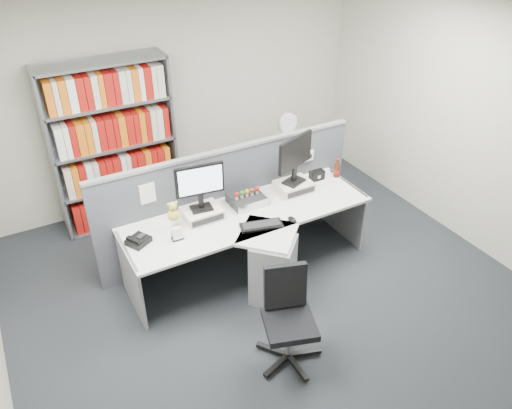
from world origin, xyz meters
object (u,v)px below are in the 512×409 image
desktop_pc (246,199)px  shelving_unit (114,148)px  desk_phone (138,241)px  desk_calendar (177,234)px  mouse (292,219)px  office_chair (288,314)px  monitor_right (295,156)px  cola_bottle (337,170)px  filing_cabinet (286,169)px  monitor_left (200,184)px  desk (259,245)px  keyboard (261,225)px  desk_fan (287,126)px  speaker (317,175)px

desktop_pc → shelving_unit: size_ratio=0.18×
desk_phone → desk_calendar: bearing=-18.3°
mouse → office_chair: 1.08m
monitor_right → mouse: 0.73m
cola_bottle → office_chair: bearing=-137.6°
office_chair → monitor_right: bearing=56.0°
desktop_pc → filing_cabinet: 1.56m
cola_bottle → office_chair: cola_bottle is taller
monitor_left → office_chair: (0.17, -1.37, -0.64)m
cola_bottle → filing_cabinet: 1.10m
desk_calendar → filing_cabinet: size_ratio=0.19×
desk → keyboard: 0.28m
cola_bottle → filing_cabinet: size_ratio=0.32×
mouse → desk_phone: bearing=165.0°
keyboard → office_chair: 1.01m
desk_phone → desk_calendar: 0.37m
cola_bottle → mouse: bearing=-151.0°
monitor_left → desktop_pc: monitor_left is taller
desk → filing_cabinet: 1.85m
monitor_left → cola_bottle: monitor_left is taller
desk → monitor_left: 0.88m
desktop_pc → cola_bottle: size_ratio=1.54×
desk → filing_cabinet: size_ratio=3.71×
desk_calendar → shelving_unit: shelving_unit is taller
monitor_left → shelving_unit: size_ratio=0.25×
desktop_pc → monitor_right: bearing=-1.6°
monitor_right → keyboard: 0.88m
monitor_left → office_chair: size_ratio=0.56×
desk_phone → desk_fan: bearing=25.7°
cola_bottle → filing_cabinet: (-0.06, 1.00, -0.46)m
desktop_pc → cola_bottle: (1.18, 0.00, 0.04)m
desktop_pc → desk_calendar: bearing=-164.5°
desk → shelving_unit: bearing=116.0°
filing_cabinet → monitor_right: bearing=-118.1°
speaker → shelving_unit: bearing=143.9°
mouse → desk_phone: size_ratio=0.43×
desk_fan → mouse: bearing=-120.2°
mouse → speaker: (0.70, 0.57, 0.03)m
filing_cabinet → office_chair: bearing=-121.6°
desk_fan → desk: bearing=-130.6°
desk_fan → office_chair: 2.85m
desk_phone → desktop_pc: bearing=6.0°
mouse → keyboard: bearing=167.2°
monitor_left → cola_bottle: 1.73m
cola_bottle → shelving_unit: size_ratio=0.11×
desk_phone → office_chair: size_ratio=0.29×
monitor_left → desk_calendar: bearing=-147.5°
keyboard → desk_phone: (-1.15, 0.32, 0.02)m
monitor_right → shelving_unit: size_ratio=0.27×
monitor_left → shelving_unit: bearing=107.3°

